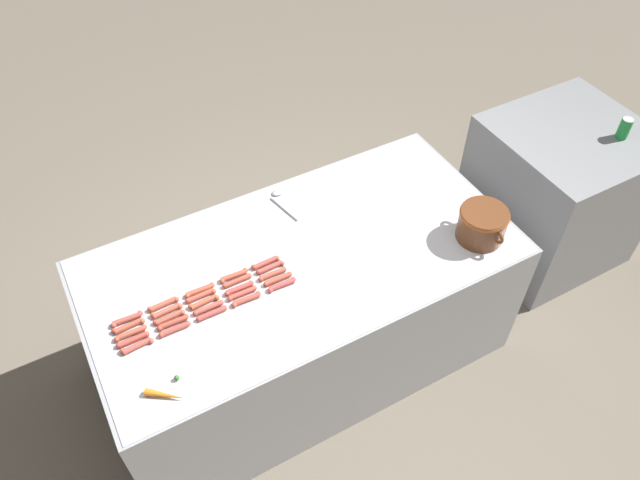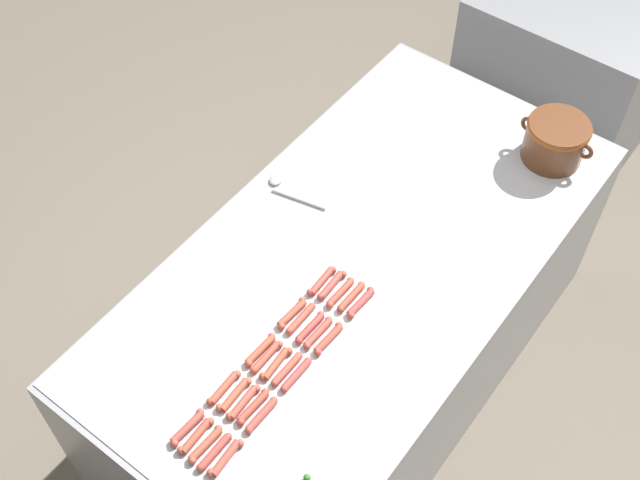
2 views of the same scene
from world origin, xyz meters
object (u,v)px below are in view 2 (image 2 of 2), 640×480
Objects in this scene: hot_dog_9 at (332,285)px; hot_dog_21 at (261,415)px; hot_dog_0 at (187,428)px; hot_dog_10 at (205,444)px; back_cabinet at (567,69)px; hot_dog_24 at (361,303)px; hot_dog_17 at (287,369)px; hot_dog_16 at (253,407)px; hot_dog_18 at (318,333)px; hot_dog_6 at (234,395)px; hot_dog_22 at (296,375)px; hot_dog_14 at (340,293)px; hot_dog_23 at (328,339)px; hot_dog_7 at (267,357)px; hot_dog_3 at (292,313)px; hot_dog_4 at (322,281)px; hot_dog_1 at (224,388)px; hot_dog_5 at (196,436)px; hot_dog_11 at (243,402)px; hot_dog_2 at (260,350)px; hot_dog_8 at (302,319)px; hot_dog_20 at (226,458)px; hot_dog_13 at (310,328)px; hot_dog_19 at (351,297)px; hot_dog_12 at (276,364)px; hot_dog_15 at (214,452)px; serving_spoon at (284,186)px; bean_pot at (556,139)px.

hot_dog_21 is at bearing -77.40° from hot_dog_9.
hot_dog_0 is 0.08m from hot_dog_10.
hot_dog_24 is at bearing -86.28° from back_cabinet.
hot_dog_17 is 0.35m from hot_dog_24.
hot_dog_16 is 1.00× the size of hot_dog_18.
hot_dog_16 is 1.00× the size of hot_dog_17.
hot_dog_18 is at bearing 78.00° from hot_dog_6.
back_cabinet is 6.30× the size of hot_dog_22.
hot_dog_23 is at bearing -65.57° from hot_dog_14.
hot_dog_3 is at bearing 102.78° from hot_dog_7.
hot_dog_23 is (0.16, -0.17, 0.00)m from hot_dog_4.
hot_dog_5 is (0.04, -0.17, 0.00)m from hot_dog_1.
hot_dog_11 is (0.04, -0.00, 0.00)m from hot_dog_6.
hot_dog_0 is 0.34m from hot_dog_2.
hot_dog_1 and hot_dog_8 have the same top height.
hot_dog_16 is at bearing -89.77° from hot_dog_18.
hot_dog_8 and hot_dog_22 have the same top height.
hot_dog_18 and hot_dog_24 have the same top height.
hot_dog_18 is at bearing -78.12° from hot_dog_14.
hot_dog_24 is (0.08, 0.69, 0.00)m from hot_dog_10.
hot_dog_10 is 0.08m from hot_dog_20.
hot_dog_7 is at bearing -89.73° from hot_dog_9.
hot_dog_3 is 0.52m from hot_dog_5.
hot_dog_8 is at bearing 2.52° from hot_dog_3.
hot_dog_23 is (0.12, -0.18, 0.00)m from hot_dog_9.
hot_dog_7 is at bearing -77.22° from hot_dog_3.
hot_dog_13 is 1.00× the size of hot_dog_14.
hot_dog_10 is 0.69m from hot_dog_19.
hot_dog_24 is (0.13, -1.96, 0.40)m from back_cabinet.
hot_dog_12 and hot_dog_20 have the same top height.
hot_dog_2 is at bearing 108.10° from hot_dog_15.
hot_dog_24 is at bearing 81.73° from hot_dog_11.
hot_dog_12 is (-0.00, 0.17, 0.00)m from hot_dog_11.
serving_spoon is (-0.42, 0.61, -0.00)m from hot_dog_7.
hot_dog_10 is (0.08, -0.01, 0.00)m from hot_dog_0.
hot_dog_6 is 1.00× the size of hot_dog_15.
hot_dog_17 is (0.04, 0.01, 0.00)m from hot_dog_12.
hot_dog_22 is (0.15, -0.00, 0.00)m from hot_dog_2.
hot_dog_4 is 0.37m from hot_dog_22.
hot_dog_5 and hot_dog_23 have the same top height.
hot_dog_9 is 1.00× the size of hot_dog_16.
hot_dog_21 is at bearing -73.10° from hot_dog_4.
hot_dog_7 is at bearing -123.44° from hot_dog_23.
bean_pot is (0.23, 1.19, 0.08)m from hot_dog_18.
hot_dog_13 is 0.03m from hot_dog_18.
serving_spoon is (-0.42, 0.77, -0.00)m from hot_dog_6.
bean_pot reaches higher than hot_dog_18.
back_cabinet is 2.51m from hot_dog_6.
hot_dog_2 is at bearing -57.39° from serving_spoon.
hot_dog_22 is at bearing 48.56° from hot_dog_1.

